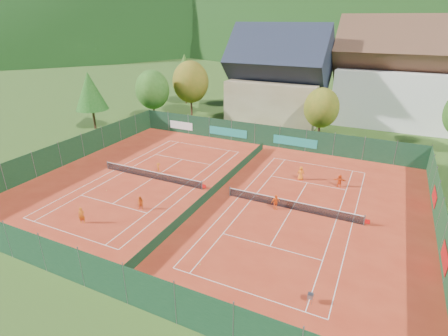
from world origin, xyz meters
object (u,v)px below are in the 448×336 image
at_px(player_right_near, 276,202).
at_px(player_right_far_a, 301,173).
at_px(player_left_mid, 141,203).
at_px(player_left_near, 82,215).
at_px(hotel_block_a, 402,80).
at_px(chalet, 278,81).
at_px(ball_hopper, 310,296).
at_px(player_left_far, 159,168).
at_px(player_right_far_b, 340,181).

bearing_deg(player_right_near, player_right_far_a, 38.42).
bearing_deg(player_left_mid, player_left_near, -136.49).
bearing_deg(player_left_near, hotel_block_a, 29.65).
height_order(chalet, hotel_block_a, hotel_block_a).
xyz_separation_m(ball_hopper, player_left_near, (-20.16, 0.79, 0.21)).
bearing_deg(player_left_far, player_right_far_a, -127.56).
xyz_separation_m(player_left_mid, player_left_far, (-3.46, 7.78, -0.07)).
relative_size(chalet, player_right_near, 10.70).
bearing_deg(player_left_mid, ball_hopper, -25.31).
height_order(chalet, player_right_far_b, chalet).
relative_size(player_left_far, player_right_near, 0.79).
distance_m(player_left_far, player_right_far_b, 20.23).
bearing_deg(player_right_far_a, chalet, -81.58).
bearing_deg(ball_hopper, player_left_mid, 163.83).
height_order(player_left_far, player_right_far_a, player_right_far_a).
bearing_deg(hotel_block_a, player_left_far, -125.33).
bearing_deg(player_right_far_b, player_left_far, 5.51).
bearing_deg(player_right_far_b, player_right_far_a, -9.01).
distance_m(player_left_far, player_right_near, 15.05).
xyz_separation_m(hotel_block_a, player_right_near, (-9.42, -36.60, -6.63)).
bearing_deg(ball_hopper, player_right_near, 118.37).
relative_size(ball_hopper, player_left_near, 0.52).
bearing_deg(player_left_far, player_right_near, -154.97).
xyz_separation_m(player_left_far, player_right_far_a, (15.40, 5.14, 0.18)).
xyz_separation_m(player_left_mid, player_right_far_a, (11.94, 12.92, 0.11)).
height_order(player_left_near, player_left_mid, player_left_near).
height_order(player_left_near, player_left_far, player_left_near).
distance_m(ball_hopper, player_left_near, 20.18).
bearing_deg(player_left_far, ball_hopper, -177.87).
bearing_deg(player_right_near, player_left_mid, 158.01).
height_order(player_left_far, player_right_far_b, player_right_far_b).
bearing_deg(ball_hopper, player_right_far_b, 92.90).
relative_size(hotel_block_a, ball_hopper, 27.00).
distance_m(player_left_near, player_left_mid, 5.20).
height_order(player_left_near, player_right_far_a, player_right_far_a).
distance_m(hotel_block_a, player_left_mid, 47.40).
relative_size(player_left_near, player_left_far, 1.27).
bearing_deg(player_right_near, hotel_block_a, 28.08).
distance_m(player_left_mid, player_right_far_a, 17.59).
bearing_deg(player_right_near, ball_hopper, -109.11).
bearing_deg(player_right_far_b, player_left_mid, 29.52).
bearing_deg(player_left_far, hotel_block_a, -91.35).
distance_m(ball_hopper, player_right_near, 11.78).
height_order(hotel_block_a, player_left_far, hotel_block_a).
bearing_deg(player_left_near, player_right_far_a, 15.58).
xyz_separation_m(player_left_far, player_right_near, (14.86, -2.34, 0.16)).
xyz_separation_m(player_left_mid, player_right_far_b, (16.10, 12.94, 0.03)).
distance_m(chalet, player_right_near, 32.60).
xyz_separation_m(chalet, player_right_near, (9.58, -30.60, -5.87)).
bearing_deg(hotel_block_a, ball_hopper, -94.66).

